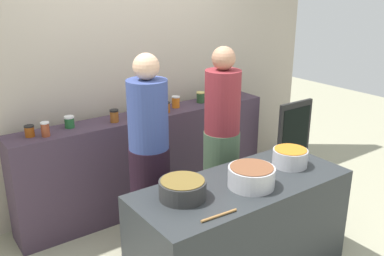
# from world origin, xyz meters

# --- Properties ---
(ground) EXTENTS (12.00, 12.00, 0.00)m
(ground) POSITION_xyz_m (0.00, 0.00, 0.00)
(ground) COLOR #9F9D81
(storefront_wall) EXTENTS (4.80, 0.12, 3.00)m
(storefront_wall) POSITION_xyz_m (0.00, 1.45, 1.50)
(storefront_wall) COLOR #B4A795
(storefront_wall) RESTS_ON ground
(display_shelf) EXTENTS (2.70, 0.36, 0.99)m
(display_shelf) POSITION_xyz_m (0.00, 1.10, 0.49)
(display_shelf) COLOR #3F3040
(display_shelf) RESTS_ON ground
(prep_table) EXTENTS (1.70, 0.70, 0.80)m
(prep_table) POSITION_xyz_m (0.00, -0.30, 0.40)
(prep_table) COLOR #292D30
(prep_table) RESTS_ON ground
(preserve_jar_0) EXTENTS (0.08, 0.08, 0.10)m
(preserve_jar_0) POSITION_xyz_m (-1.12, 1.11, 1.03)
(preserve_jar_0) COLOR #964411
(preserve_jar_0) RESTS_ON display_shelf
(preserve_jar_1) EXTENTS (0.07, 0.07, 0.12)m
(preserve_jar_1) POSITION_xyz_m (-1.01, 1.04, 1.05)
(preserve_jar_1) COLOR #964226
(preserve_jar_1) RESTS_ON display_shelf
(preserve_jar_2) EXTENTS (0.09, 0.09, 0.11)m
(preserve_jar_2) POSITION_xyz_m (-0.77, 1.14, 1.04)
(preserve_jar_2) COLOR #225E2E
(preserve_jar_2) RESTS_ON display_shelf
(preserve_jar_3) EXTENTS (0.08, 0.08, 0.12)m
(preserve_jar_3) POSITION_xyz_m (-0.37, 1.06, 1.05)
(preserve_jar_3) COLOR #944F1E
(preserve_jar_3) RESTS_ON display_shelf
(preserve_jar_4) EXTENTS (0.08, 0.08, 0.12)m
(preserve_jar_4) POSITION_xyz_m (-0.16, 1.06, 1.05)
(preserve_jar_4) COLOR #CF670B
(preserve_jar_4) RESTS_ON display_shelf
(preserve_jar_5) EXTENTS (0.09, 0.09, 0.15)m
(preserve_jar_5) POSITION_xyz_m (0.05, 1.09, 1.06)
(preserve_jar_5) COLOR #225136
(preserve_jar_5) RESTS_ON display_shelf
(preserve_jar_6) EXTENTS (0.07, 0.07, 0.10)m
(preserve_jar_6) POSITION_xyz_m (0.18, 1.04, 1.04)
(preserve_jar_6) COLOR #994C0F
(preserve_jar_6) RESTS_ON display_shelf
(preserve_jar_7) EXTENTS (0.08, 0.08, 0.12)m
(preserve_jar_7) POSITION_xyz_m (0.35, 1.12, 1.05)
(preserve_jar_7) COLOR orange
(preserve_jar_7) RESTS_ON display_shelf
(preserve_jar_8) EXTENTS (0.09, 0.09, 0.12)m
(preserve_jar_8) POSITION_xyz_m (0.67, 1.13, 1.04)
(preserve_jar_8) COLOR #294A2A
(preserve_jar_8) RESTS_ON display_shelf
(preserve_jar_9) EXTENTS (0.08, 0.08, 0.10)m
(preserve_jar_9) POSITION_xyz_m (0.82, 1.16, 1.04)
(preserve_jar_9) COLOR olive
(preserve_jar_9) RESTS_ON display_shelf
(preserve_jar_10) EXTENTS (0.07, 0.07, 0.13)m
(preserve_jar_10) POSITION_xyz_m (1.01, 1.14, 1.05)
(preserve_jar_10) COLOR orange
(preserve_jar_10) RESTS_ON display_shelf
(preserve_jar_11) EXTENTS (0.08, 0.08, 0.13)m
(preserve_jar_11) POSITION_xyz_m (1.16, 1.09, 1.05)
(preserve_jar_11) COLOR #638E1D
(preserve_jar_11) RESTS_ON display_shelf
(cooking_pot_left) EXTENTS (0.33, 0.33, 0.13)m
(cooking_pot_left) POSITION_xyz_m (-0.49, -0.23, 0.87)
(cooking_pot_left) COLOR #2D2D2D
(cooking_pot_left) RESTS_ON prep_table
(cooking_pot_center) EXTENTS (0.34, 0.34, 0.15)m
(cooking_pot_center) POSITION_xyz_m (0.01, -0.37, 0.88)
(cooking_pot_center) COLOR #B7B7BC
(cooking_pot_center) RESTS_ON prep_table
(cooking_pot_right) EXTENTS (0.28, 0.28, 0.14)m
(cooking_pot_right) POSITION_xyz_m (0.52, -0.28, 0.87)
(cooking_pot_right) COLOR #B7B7BC
(cooking_pot_right) RESTS_ON prep_table
(wooden_spoon) EXTENTS (0.27, 0.03, 0.02)m
(wooden_spoon) POSITION_xyz_m (-0.45, -0.57, 0.81)
(wooden_spoon) COLOR #9E703D
(wooden_spoon) RESTS_ON prep_table
(cook_with_tongs) EXTENTS (0.34, 0.34, 1.70)m
(cook_with_tongs) POSITION_xyz_m (-0.37, 0.44, 0.78)
(cook_with_tongs) COLOR black
(cook_with_tongs) RESTS_ON ground
(cook_in_cap) EXTENTS (0.33, 0.33, 1.70)m
(cook_in_cap) POSITION_xyz_m (0.37, 0.40, 0.78)
(cook_in_cap) COLOR #486045
(cook_in_cap) RESTS_ON ground
(chalkboard_sign) EXTENTS (0.49, 0.05, 0.95)m
(chalkboard_sign) POSITION_xyz_m (1.63, 0.62, 0.48)
(chalkboard_sign) COLOR black
(chalkboard_sign) RESTS_ON ground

